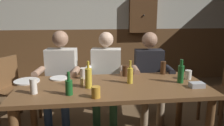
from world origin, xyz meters
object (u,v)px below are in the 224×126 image
person_1 (106,73)px  wall_dart_cabinet (143,15)px  condiment_caddy (197,85)px  bottle_2 (69,87)px  bottle_3 (130,75)px  pint_glass_5 (125,71)px  dining_table (113,94)px  pint_glass_2 (163,68)px  pint_glass_4 (188,75)px  pint_glass_0 (83,73)px  bottle_1 (181,73)px  pint_glass_1 (34,86)px  plate_1 (59,78)px  chair_empty_far_end (13,87)px  person_0 (61,74)px  table_candle (82,82)px  plate_0 (27,81)px  bottle_0 (88,78)px  person_2 (150,72)px

person_1 → wall_dart_cabinet: 2.03m
condiment_caddy → bottle_2: (-1.28, -0.05, 0.05)m
bottle_3 → pint_glass_5: bearing=89.8°
dining_table → pint_glass_2: size_ratio=12.55×
pint_glass_4 → pint_glass_5: (-0.69, 0.22, 0.01)m
condiment_caddy → pint_glass_0: bearing=158.7°
bottle_1 → pint_glass_0: bottle_1 is taller
condiment_caddy → pint_glass_5: 0.82m
pint_glass_1 → plate_1: bearing=68.4°
wall_dart_cabinet → chair_empty_far_end: bearing=-145.1°
condiment_caddy → plate_1: (-1.44, 0.47, -0.02)m
person_0 → chair_empty_far_end: bearing=-3.7°
pint_glass_0 → table_candle: bearing=-92.9°
pint_glass_0 → dining_table: bearing=-42.5°
person_0 → pint_glass_0: (0.30, -0.37, 0.10)m
chair_empty_far_end → bottle_2: (0.83, -1.01, 0.32)m
plate_1 → wall_dart_cabinet: bearing=53.4°
pint_glass_1 → person_0: bearing=78.7°
plate_0 → pint_glass_0: size_ratio=2.21×
dining_table → plate_1: (-0.59, 0.30, 0.10)m
chair_empty_far_end → person_0: bearing=110.2°
plate_1 → bottle_0: (0.34, -0.35, 0.10)m
plate_1 → pint_glass_5: size_ratio=1.57×
person_2 → person_1: bearing=3.7°
plate_0 → bottle_1: size_ratio=1.07×
plate_0 → pint_glass_2: size_ratio=1.73×
chair_empty_far_end → pint_glass_4: (2.15, -0.68, 0.30)m
bottle_1 → pint_glass_4: bottle_1 is taller
dining_table → plate_0: plate_0 is taller
table_candle → pint_glass_1: (-0.45, -0.18, 0.03)m
person_0 → person_1: size_ratio=1.02×
pint_glass_2 → bottle_2: bearing=-152.5°
pint_glass_0 → chair_empty_far_end: bearing=152.1°
chair_empty_far_end → wall_dart_cabinet: 2.81m
person_0 → person_2: bearing=-172.1°
pint_glass_1 → pint_glass_2: (1.44, 0.51, 0.01)m
pint_glass_1 → bottle_3: bearing=11.7°
person_0 → plate_1: (0.02, -0.35, 0.05)m
pint_glass_1 → pint_glass_4: pint_glass_1 is taller
person_0 → chair_empty_far_end: person_0 is taller
person_0 → pint_glass_5: 0.87m
dining_table → chair_empty_far_end: chair_empty_far_end is taller
plate_0 → bottle_3: 1.14m
person_2 → bottle_2: person_2 is taller
person_2 → bottle_1: bearing=107.3°
person_1 → person_2: (0.60, -0.01, -0.00)m
pint_glass_5 → plate_1: bearing=-178.0°
bottle_2 → pint_glass_4: bottle_2 is taller
pint_glass_2 → chair_empty_far_end: bearing=167.3°
dining_table → bottle_1: 0.77m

